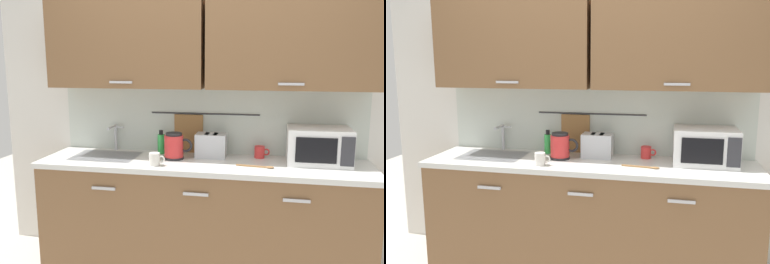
# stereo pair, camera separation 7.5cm
# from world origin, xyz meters

# --- Properties ---
(counter_unit) EXTENTS (2.53, 0.64, 0.90)m
(counter_unit) POSITION_xyz_m (-0.01, 0.30, 0.46)
(counter_unit) COLOR brown
(counter_unit) RESTS_ON ground
(back_wall_assembly) EXTENTS (3.70, 0.41, 2.50)m
(back_wall_assembly) POSITION_xyz_m (-0.00, 0.53, 1.52)
(back_wall_assembly) COLOR silver
(back_wall_assembly) RESTS_ON ground
(sink_faucet) EXTENTS (0.09, 0.17, 0.22)m
(sink_faucet) POSITION_xyz_m (-0.80, 0.53, 1.04)
(sink_faucet) COLOR #B2B5BA
(sink_faucet) RESTS_ON counter_unit
(microwave) EXTENTS (0.46, 0.35, 0.27)m
(microwave) POSITION_xyz_m (0.86, 0.41, 1.04)
(microwave) COLOR white
(microwave) RESTS_ON counter_unit
(electric_kettle) EXTENTS (0.23, 0.16, 0.21)m
(electric_kettle) POSITION_xyz_m (-0.23, 0.33, 1.00)
(electric_kettle) COLOR black
(electric_kettle) RESTS_ON counter_unit
(dish_soap_bottle) EXTENTS (0.06, 0.06, 0.20)m
(dish_soap_bottle) POSITION_xyz_m (-0.38, 0.49, 0.99)
(dish_soap_bottle) COLOR green
(dish_soap_bottle) RESTS_ON counter_unit
(mug_near_sink) EXTENTS (0.12, 0.08, 0.09)m
(mug_near_sink) POSITION_xyz_m (-0.33, 0.11, 0.95)
(mug_near_sink) COLOR silver
(mug_near_sink) RESTS_ON counter_unit
(toaster) EXTENTS (0.26, 0.17, 0.19)m
(toaster) POSITION_xyz_m (0.04, 0.45, 1.00)
(toaster) COLOR #B7BABF
(toaster) RESTS_ON counter_unit
(mug_by_kettle) EXTENTS (0.12, 0.08, 0.09)m
(mug_by_kettle) POSITION_xyz_m (0.43, 0.49, 0.95)
(mug_by_kettle) COLOR red
(mug_by_kettle) RESTS_ON counter_unit
(wooden_spoon) EXTENTS (0.28, 0.06, 0.01)m
(wooden_spoon) POSITION_xyz_m (0.43, 0.20, 0.91)
(wooden_spoon) COLOR #9E7042
(wooden_spoon) RESTS_ON counter_unit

